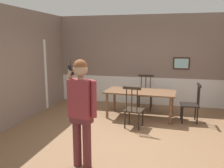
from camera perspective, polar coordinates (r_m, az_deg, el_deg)
ground_plane at (r=5.48m, az=3.05°, el=-11.92°), size 6.21×6.21×0.00m
room_back_partition at (r=7.90m, az=7.01°, el=5.22°), size 5.60×0.17×2.88m
room_left_partition at (r=6.27m, az=-22.86°, el=3.65°), size 0.13×5.64×2.88m
dining_table at (r=6.53m, az=6.71°, el=-2.36°), size 1.90×1.00×0.73m
chair_near_window at (r=7.38m, az=7.83°, el=-2.18°), size 0.47×0.47×1.04m
chair_by_doorway at (r=6.48m, az=18.25°, el=-4.47°), size 0.47×0.47×1.00m
chair_at_table_head at (r=5.78m, az=5.13°, el=-5.83°), size 0.49×0.49×1.03m
person_figure at (r=3.87m, az=-7.23°, el=-5.28°), size 0.54×0.29×1.78m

